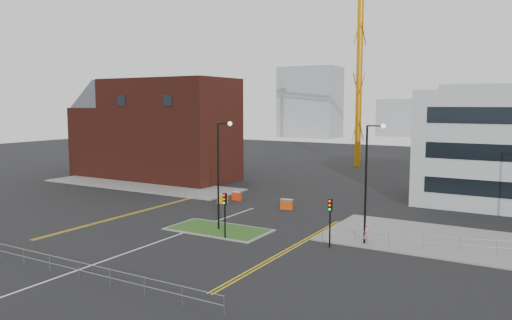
{
  "coord_description": "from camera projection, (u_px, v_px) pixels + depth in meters",
  "views": [
    {
      "loc": [
        25.5,
        -25.9,
        10.64
      ],
      "look_at": [
        0.46,
        16.88,
        5.0
      ],
      "focal_mm": 35.0,
      "sensor_mm": 36.0,
      "label": 1
    }
  ],
  "objects": [
    {
      "name": "brick_building",
      "position": [
        154.0,
        130.0,
        70.97
      ],
      "size": [
        24.2,
        10.07,
        14.24
      ],
      "color": "#4A1B12",
      "rests_on": "ground"
    },
    {
      "name": "yellow_left_a",
      "position": [
        138.0,
        211.0,
        49.3
      ],
      "size": [
        0.12,
        24.0,
        0.01
      ],
      "primitive_type": "cube",
      "color": "gold",
      "rests_on": "ground"
    },
    {
      "name": "island_kerb",
      "position": [
        219.0,
        230.0,
        42.06
      ],
      "size": [
        8.6,
        4.6,
        0.08
      ],
      "primitive_type": "cube",
      "color": "slate",
      "rests_on": "ground"
    },
    {
      "name": "streetlamp_island",
      "position": [
        220.0,
        167.0,
        41.34
      ],
      "size": [
        1.46,
        0.36,
        9.18
      ],
      "color": "black",
      "rests_on": "ground"
    },
    {
      "name": "pavement_left",
      "position": [
        141.0,
        185.0,
        65.11
      ],
      "size": [
        28.0,
        8.0,
        0.12
      ],
      "primitive_type": "cube",
      "color": "slate",
      "rests_on": "ground"
    },
    {
      "name": "pavement_right",
      "position": [
        486.0,
        246.0,
        37.16
      ],
      "size": [
        24.0,
        10.0,
        0.12
      ],
      "primitive_type": "cube",
      "color": "slate",
      "rests_on": "ground"
    },
    {
      "name": "streetlamp_right_near",
      "position": [
        369.0,
        174.0,
        37.03
      ],
      "size": [
        1.46,
        0.36,
        9.18
      ],
      "color": "black",
      "rests_on": "ground"
    },
    {
      "name": "centre_line",
      "position": [
        152.0,
        244.0,
        37.92
      ],
      "size": [
        0.15,
        30.0,
        0.01
      ],
      "primitive_type": "cube",
      "color": "silver",
      "rests_on": "ground"
    },
    {
      "name": "yellow_right_b",
      "position": [
        291.0,
        250.0,
        36.43
      ],
      "size": [
        0.12,
        20.0,
        0.01
      ],
      "primitive_type": "cube",
      "color": "gold",
      "rests_on": "ground"
    },
    {
      "name": "yellow_right_a",
      "position": [
        287.0,
        249.0,
        36.58
      ],
      "size": [
        0.12,
        20.0,
        0.01
      ],
      "primitive_type": "cube",
      "color": "gold",
      "rests_on": "ground"
    },
    {
      "name": "barrier_mid",
      "position": [
        223.0,
        199.0,
        53.1
      ],
      "size": [
        1.16,
        0.46,
        0.95
      ],
      "color": "orange",
      "rests_on": "ground"
    },
    {
      "name": "traffic_light_island",
      "position": [
        225.0,
        207.0,
        39.04
      ],
      "size": [
        0.28,
        0.33,
        3.65
      ],
      "color": "black",
      "rests_on": "ground"
    },
    {
      "name": "barrier_right",
      "position": [
        287.0,
        204.0,
        50.16
      ],
      "size": [
        1.3,
        0.64,
        1.05
      ],
      "color": "#C5400A",
      "rests_on": "ground"
    },
    {
      "name": "pedestrian",
      "position": [
        367.0,
        234.0,
        37.6
      ],
      "size": [
        0.64,
        0.45,
        1.68
      ],
      "primitive_type": "imported",
      "rotation": [
        0.0,
        0.0,
        0.07
      ],
      "color": "#BC7988",
      "rests_on": "ground"
    },
    {
      "name": "grass_island",
      "position": [
        219.0,
        229.0,
        42.06
      ],
      "size": [
        8.0,
        4.0,
        0.12
      ],
      "primitive_type": "cube",
      "color": "#2A531B",
      "rests_on": "ground"
    },
    {
      "name": "railing_right",
      "position": [
        459.0,
        242.0,
        35.69
      ],
      "size": [
        19.05,
        5.05,
        1.1
      ],
      "color": "gray",
      "rests_on": "ground"
    },
    {
      "name": "skyline_d",
      "position": [
        427.0,
        118.0,
        159.59
      ],
      "size": [
        30.0,
        12.0,
        12.0
      ],
      "primitive_type": "cube",
      "color": "gray",
      "rests_on": "ground"
    },
    {
      "name": "railing_front",
      "position": [
        64.0,
        263.0,
        30.97
      ],
      "size": [
        24.05,
        0.05,
        1.1
      ],
      "color": "gray",
      "rests_on": "ground"
    },
    {
      "name": "railing_left",
      "position": [
        175.0,
        190.0,
        57.08
      ],
      "size": [
        6.05,
        0.05,
        1.1
      ],
      "color": "gray",
      "rests_on": "ground"
    },
    {
      "name": "ground",
      "position": [
        133.0,
        251.0,
        36.21
      ],
      "size": [
        200.0,
        200.0,
        0.0
      ],
      "primitive_type": "plane",
      "color": "black",
      "rests_on": "ground"
    },
    {
      "name": "skyline_a",
      "position": [
        310.0,
        102.0,
        157.94
      ],
      "size": [
        18.0,
        12.0,
        22.0
      ],
      "primitive_type": "cube",
      "color": "gray",
      "rests_on": "ground"
    },
    {
      "name": "barrier_left",
      "position": [
        237.0,
        196.0,
        54.93
      ],
      "size": [
        1.16,
        0.52,
        0.95
      ],
      "color": "red",
      "rests_on": "ground"
    },
    {
      "name": "traffic_light_right",
      "position": [
        330.0,
        213.0,
        36.74
      ],
      "size": [
        0.28,
        0.33,
        3.65
      ],
      "color": "black",
      "rests_on": "ground"
    },
    {
      "name": "yellow_left_b",
      "position": [
        141.0,
        212.0,
        49.15
      ],
      "size": [
        0.12,
        24.0,
        0.01
      ],
      "primitive_type": "cube",
      "color": "gold",
      "rests_on": "ground"
    },
    {
      "name": "skyline_b",
      "position": [
        486.0,
        113.0,
        141.76
      ],
      "size": [
        24.0,
        12.0,
        16.0
      ],
      "primitive_type": "cube",
      "color": "gray",
      "rests_on": "ground"
    }
  ]
}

